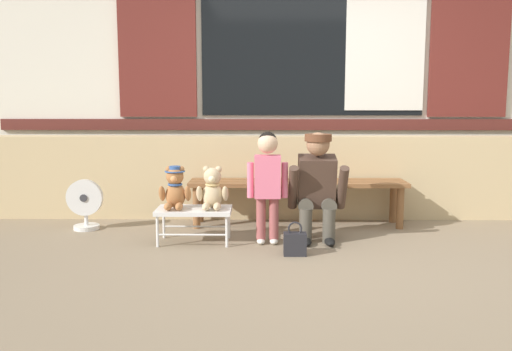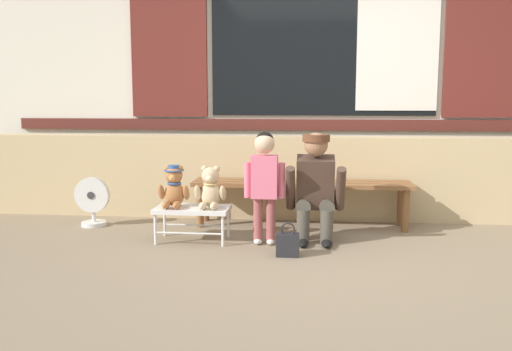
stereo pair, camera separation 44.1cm
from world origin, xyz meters
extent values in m
plane|color=#84725B|center=(0.00, 0.00, 0.00)|extent=(60.00, 60.00, 0.00)
cube|color=tan|center=(0.00, 1.43, 0.42)|extent=(7.31, 0.25, 0.85)
cube|color=silver|center=(0.00, 1.95, 1.89)|extent=(7.46, 0.20, 3.78)
cube|color=#56231E|center=(0.00, 1.83, 0.95)|extent=(6.86, 0.04, 0.12)
cube|color=black|center=(0.00, 1.84, 1.75)|extent=(2.40, 0.03, 1.40)
cube|color=silver|center=(0.78, 1.82, 1.75)|extent=(0.85, 0.02, 1.29)
cube|color=maroon|center=(-1.68, 1.83, 1.75)|extent=(0.84, 0.05, 1.43)
cube|color=maroon|center=(1.68, 1.83, 1.75)|extent=(0.84, 0.05, 1.43)
cube|color=brown|center=(-0.20, 0.92, 0.42)|extent=(2.10, 0.11, 0.04)
cube|color=brown|center=(-0.20, 1.06, 0.42)|extent=(2.10, 0.11, 0.04)
cube|color=brown|center=(-0.20, 1.20, 0.42)|extent=(2.10, 0.11, 0.04)
cylinder|color=brown|center=(-1.17, 0.92, 0.20)|extent=(0.07, 0.07, 0.40)
cylinder|color=brown|center=(-1.17, 1.20, 0.20)|extent=(0.07, 0.07, 0.40)
cylinder|color=brown|center=(0.77, 0.92, 0.20)|extent=(0.07, 0.07, 0.40)
cylinder|color=brown|center=(0.77, 1.20, 0.20)|extent=(0.07, 0.07, 0.40)
cube|color=silver|center=(-1.13, 0.40, 0.28)|extent=(0.64, 0.36, 0.04)
cylinder|color=silver|center=(-1.42, 0.25, 0.13)|extent=(0.02, 0.02, 0.26)
cylinder|color=silver|center=(-1.42, 0.55, 0.13)|extent=(0.02, 0.02, 0.26)
cylinder|color=silver|center=(-0.84, 0.25, 0.13)|extent=(0.02, 0.02, 0.26)
cylinder|color=silver|center=(-0.84, 0.55, 0.13)|extent=(0.02, 0.02, 0.26)
cylinder|color=silver|center=(-1.13, 0.25, 0.10)|extent=(0.58, 0.02, 0.02)
cylinder|color=silver|center=(-1.13, 0.55, 0.10)|extent=(0.58, 0.02, 0.02)
ellipsoid|color=#A86B3D|center=(-1.29, 0.42, 0.41)|extent=(0.17, 0.14, 0.22)
sphere|color=#A86B3D|center=(-1.29, 0.41, 0.58)|extent=(0.15, 0.15, 0.15)
sphere|color=#E1955B|center=(-1.29, 0.35, 0.56)|extent=(0.06, 0.06, 0.06)
sphere|color=#A86B3D|center=(-1.34, 0.42, 0.63)|extent=(0.06, 0.06, 0.06)
ellipsoid|color=#A86B3D|center=(-1.40, 0.39, 0.43)|extent=(0.06, 0.11, 0.16)
ellipsoid|color=#A86B3D|center=(-1.34, 0.30, 0.33)|extent=(0.06, 0.15, 0.06)
sphere|color=#A86B3D|center=(-1.24, 0.42, 0.63)|extent=(0.06, 0.06, 0.06)
ellipsoid|color=#A86B3D|center=(-1.18, 0.39, 0.43)|extent=(0.06, 0.11, 0.16)
ellipsoid|color=#A86B3D|center=(-1.24, 0.30, 0.33)|extent=(0.06, 0.15, 0.06)
torus|color=#335699|center=(-1.29, 0.41, 0.51)|extent=(0.13, 0.13, 0.02)
cylinder|color=#335699|center=(-1.29, 0.41, 0.62)|extent=(0.17, 0.17, 0.01)
cylinder|color=#335699|center=(-1.29, 0.41, 0.64)|extent=(0.10, 0.10, 0.04)
ellipsoid|color=#CCB289|center=(-0.97, 0.42, 0.41)|extent=(0.17, 0.14, 0.22)
sphere|color=#CCB289|center=(-0.97, 0.41, 0.58)|extent=(0.15, 0.15, 0.15)
sphere|color=#FFEEBB|center=(-0.97, 0.35, 0.56)|extent=(0.06, 0.06, 0.06)
sphere|color=#CCB289|center=(-1.02, 0.42, 0.63)|extent=(0.06, 0.06, 0.06)
ellipsoid|color=#CCB289|center=(-1.08, 0.39, 0.43)|extent=(0.06, 0.11, 0.16)
ellipsoid|color=#CCB289|center=(-1.02, 0.30, 0.33)|extent=(0.06, 0.15, 0.06)
sphere|color=#CCB289|center=(-0.92, 0.42, 0.63)|extent=(0.06, 0.06, 0.06)
ellipsoid|color=#CCB289|center=(-0.86, 0.39, 0.43)|extent=(0.06, 0.11, 0.16)
ellipsoid|color=#CCB289|center=(-0.92, 0.30, 0.33)|extent=(0.06, 0.15, 0.06)
torus|color=#D6B775|center=(-0.97, 0.41, 0.51)|extent=(0.13, 0.13, 0.02)
cylinder|color=#994C4C|center=(-0.55, 0.37, 0.22)|extent=(0.08, 0.08, 0.36)
ellipsoid|color=silver|center=(-0.55, 0.35, 0.03)|extent=(0.07, 0.12, 0.05)
cylinder|color=#994C4C|center=(-0.44, 0.37, 0.22)|extent=(0.08, 0.08, 0.36)
ellipsoid|color=silver|center=(-0.44, 0.35, 0.03)|extent=(0.07, 0.12, 0.05)
cube|color=#E56B89|center=(-0.50, 0.37, 0.58)|extent=(0.22, 0.15, 0.36)
cylinder|color=#E56B89|center=(-0.64, 0.37, 0.55)|extent=(0.06, 0.06, 0.30)
cylinder|color=#E56B89|center=(-0.35, 0.37, 0.55)|extent=(0.06, 0.06, 0.30)
sphere|color=#DBB28E|center=(-0.50, 0.37, 0.86)|extent=(0.17, 0.17, 0.17)
sphere|color=black|center=(-0.50, 0.38, 0.88)|extent=(0.16, 0.16, 0.16)
cylinder|color=#4C473D|center=(-0.17, 0.39, 0.15)|extent=(0.11, 0.11, 0.30)
cylinder|color=#4C473D|center=(-0.17, 0.53, 0.32)|extent=(0.13, 0.32, 0.13)
ellipsoid|color=black|center=(-0.17, 0.31, 0.03)|extent=(0.09, 0.20, 0.06)
cylinder|color=#4C473D|center=(0.03, 0.39, 0.15)|extent=(0.11, 0.11, 0.30)
cylinder|color=#4C473D|center=(0.03, 0.53, 0.32)|extent=(0.13, 0.32, 0.13)
ellipsoid|color=black|center=(0.03, 0.31, 0.03)|extent=(0.09, 0.20, 0.06)
cube|color=#473328|center=(-0.07, 0.50, 0.52)|extent=(0.32, 0.30, 0.47)
cylinder|color=#473328|center=(-0.28, 0.40, 0.48)|extent=(0.08, 0.28, 0.40)
cylinder|color=#473328|center=(0.14, 0.40, 0.48)|extent=(0.08, 0.28, 0.40)
sphere|color=#9E7051|center=(-0.07, 0.43, 0.85)|extent=(0.20, 0.20, 0.20)
cylinder|color=brown|center=(-0.07, 0.43, 0.91)|extent=(0.23, 0.23, 0.06)
cube|color=brown|center=(0.12, 0.59, 0.38)|extent=(0.10, 0.22, 0.16)
cube|color=#232328|center=(-0.28, 0.02, 0.09)|extent=(0.18, 0.11, 0.18)
torus|color=#232328|center=(-0.28, 0.02, 0.22)|extent=(0.11, 0.01, 0.11)
cylinder|color=silver|center=(-2.22, 0.87, 0.02)|extent=(0.24, 0.24, 0.04)
cylinder|color=silver|center=(-2.22, 0.87, 0.09)|extent=(0.04, 0.04, 0.10)
cylinder|color=silver|center=(-2.22, 0.85, 0.31)|extent=(0.34, 0.06, 0.34)
cylinder|color=#333338|center=(-2.22, 0.85, 0.31)|extent=(0.07, 0.08, 0.07)
camera|label=1|loc=(-0.54, -4.19, 1.23)|focal=38.35mm
camera|label=2|loc=(-0.10, -4.17, 1.23)|focal=38.35mm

